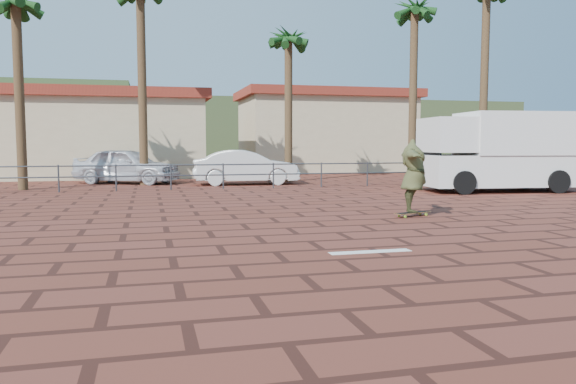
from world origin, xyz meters
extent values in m
plane|color=#5F2A1F|center=(0.00, 0.00, 0.00)|extent=(120.00, 120.00, 0.00)
cube|color=white|center=(0.70, -1.20, 0.00)|extent=(1.40, 0.22, 0.01)
cylinder|color=#47494F|center=(-6.00, 12.00, 0.50)|extent=(0.06, 0.06, 1.00)
cylinder|color=#47494F|center=(-4.00, 12.00, 0.50)|extent=(0.06, 0.06, 1.00)
cylinder|color=#47494F|center=(-2.00, 12.00, 0.50)|extent=(0.06, 0.06, 1.00)
cylinder|color=#47494F|center=(0.00, 12.00, 0.50)|extent=(0.06, 0.06, 1.00)
cylinder|color=#47494F|center=(2.00, 12.00, 0.50)|extent=(0.06, 0.06, 1.00)
cylinder|color=#47494F|center=(4.00, 12.00, 0.50)|extent=(0.06, 0.06, 1.00)
cylinder|color=#47494F|center=(6.00, 12.00, 0.50)|extent=(0.06, 0.06, 1.00)
cylinder|color=#47494F|center=(8.00, 12.00, 0.50)|extent=(0.06, 0.06, 1.00)
cylinder|color=#47494F|center=(10.00, 12.00, 0.50)|extent=(0.06, 0.06, 1.00)
cylinder|color=#47494F|center=(12.00, 12.00, 0.50)|extent=(0.06, 0.06, 1.00)
cylinder|color=#47494F|center=(0.00, 12.00, 0.95)|extent=(24.00, 0.05, 0.05)
cylinder|color=#47494F|center=(0.00, 12.00, 0.55)|extent=(24.00, 0.05, 0.05)
cylinder|color=brown|center=(-7.50, 13.50, 3.50)|extent=(0.36, 0.36, 7.00)
sphere|color=#18481B|center=(-7.50, 13.50, 7.05)|extent=(2.40, 2.40, 2.40)
cylinder|color=brown|center=(-3.00, 15.00, 4.10)|extent=(0.36, 0.36, 8.20)
cylinder|color=brown|center=(3.50, 15.50, 3.25)|extent=(0.36, 0.36, 6.50)
sphere|color=#18481B|center=(3.50, 15.50, 6.55)|extent=(2.40, 2.40, 2.40)
cylinder|color=brown|center=(9.00, 14.00, 3.90)|extent=(0.36, 0.36, 7.80)
sphere|color=#18481B|center=(9.00, 14.00, 7.85)|extent=(2.40, 2.40, 2.40)
cylinder|color=brown|center=(12.00, 13.00, 4.40)|extent=(0.36, 0.36, 8.80)
cube|color=beige|center=(-6.00, 22.00, 2.00)|extent=(12.00, 7.00, 4.00)
cube|color=maroon|center=(-6.00, 22.00, 4.25)|extent=(12.60, 7.60, 0.50)
cube|color=beige|center=(8.00, 24.00, 2.25)|extent=(10.00, 6.00, 4.50)
cube|color=maroon|center=(8.00, 24.00, 4.75)|extent=(10.60, 6.60, 0.50)
cube|color=#384C28|center=(0.00, 50.00, 3.00)|extent=(70.00, 18.00, 6.00)
cube|color=olive|center=(3.44, 2.75, 0.09)|extent=(1.05, 0.55, 0.02)
cube|color=black|center=(3.44, 2.75, 0.10)|extent=(1.01, 0.52, 0.00)
cube|color=silver|center=(3.10, 2.63, 0.06)|extent=(0.11, 0.18, 0.03)
cube|color=silver|center=(3.78, 2.86, 0.06)|extent=(0.11, 0.18, 0.03)
cylinder|color=#B3E931|center=(3.14, 2.53, 0.03)|extent=(0.07, 0.05, 0.07)
cylinder|color=#B3E931|center=(3.07, 2.73, 0.03)|extent=(0.07, 0.05, 0.07)
cylinder|color=#B3E931|center=(3.81, 2.76, 0.03)|extent=(0.07, 0.05, 0.07)
cylinder|color=#B3E931|center=(3.74, 2.96, 0.03)|extent=(0.07, 0.05, 0.07)
imported|color=#464927|center=(3.44, 2.75, 0.99)|extent=(1.23, 2.27, 1.79)
cube|color=silver|center=(9.81, 8.53, 0.78)|extent=(5.83, 2.90, 1.14)
cube|color=silver|center=(10.53, 8.45, 2.13)|extent=(4.40, 2.84, 1.56)
cube|color=silver|center=(7.85, 8.75, 2.08)|extent=(1.91, 2.46, 1.25)
cube|color=black|center=(7.18, 8.83, 1.61)|extent=(0.26, 1.76, 0.67)
cylinder|color=black|center=(7.83, 7.66, 0.42)|extent=(0.86, 0.38, 0.83)
cylinder|color=black|center=(8.08, 9.82, 0.42)|extent=(0.86, 0.38, 0.83)
cylinder|color=black|center=(11.34, 7.26, 0.42)|extent=(0.86, 0.38, 0.83)
cylinder|color=black|center=(11.58, 9.43, 0.42)|extent=(0.86, 0.38, 0.83)
imported|color=silver|center=(-3.74, 16.00, 0.79)|extent=(4.98, 3.80, 1.58)
imported|color=white|center=(1.26, 14.14, 0.74)|extent=(4.57, 1.77, 1.48)
cylinder|color=gray|center=(8.88, 11.80, 1.11)|extent=(0.06, 0.06, 2.23)
cube|color=#193FB2|center=(8.88, 11.80, 2.02)|extent=(0.46, 0.05, 0.46)
camera|label=1|loc=(-2.85, -9.75, 1.80)|focal=35.00mm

